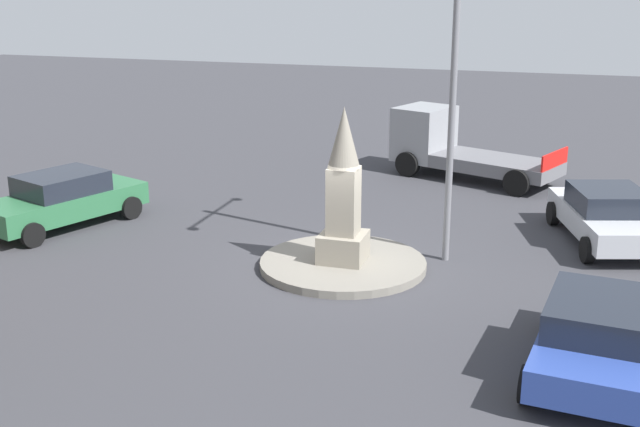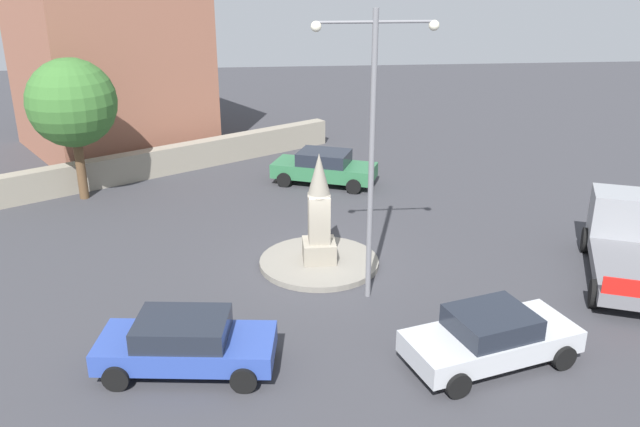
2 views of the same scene
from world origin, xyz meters
name	(u,v)px [view 1 (image 1 of 2)]	position (x,y,z in m)	size (l,w,h in m)	color
ground_plane	(343,268)	(0.00, 0.00, 0.00)	(80.00, 80.00, 0.00)	#38383D
traffic_island	(343,264)	(0.00, 0.00, 0.09)	(3.91, 3.91, 0.19)	gray
monument	(344,195)	(0.00, 0.00, 1.78)	(1.05, 1.05, 3.63)	gray
streetlamp	(455,50)	(-1.26, 2.22, 5.00)	(3.35, 0.28, 8.29)	slate
car_blue_approaching	(597,334)	(3.77, 5.54, 0.74)	(4.47, 2.40, 1.41)	#2D479E
car_silver_passing	(606,215)	(-3.75, 5.94, 0.74)	(4.68, 3.02, 1.43)	#B7BABF
car_green_far_side	(63,199)	(-0.95, -8.15, 0.77)	(4.79, 3.28, 1.48)	#2D6B42
truck_grey_parked_right	(453,146)	(-9.66, 1.17, 1.02)	(3.89, 5.89, 2.24)	gray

